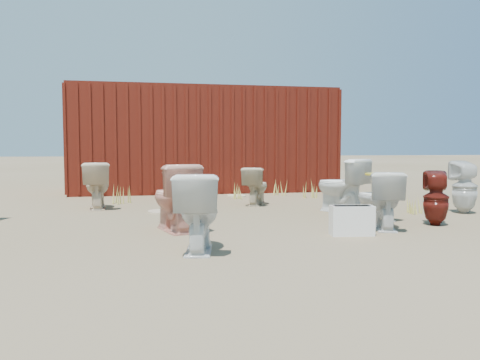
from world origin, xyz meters
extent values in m
plane|color=brown|center=(0.00, 0.00, 0.00)|extent=(100.00, 100.00, 0.00)
cube|color=#450F0B|center=(0.00, 5.20, 1.20)|extent=(6.00, 2.40, 2.40)
imported|color=white|center=(-0.85, -1.56, 0.39)|extent=(0.56, 0.83, 0.78)
imported|color=#E69B85|center=(-1.02, -0.38, 0.42)|extent=(0.67, 0.91, 0.83)
imported|color=silver|center=(1.60, -0.76, 0.36)|extent=(0.63, 0.81, 0.73)
imported|color=#5E1710|center=(2.40, -0.62, 0.36)|extent=(0.44, 0.44, 0.72)
imported|color=white|center=(1.67, 0.80, 0.43)|extent=(0.82, 0.96, 0.85)
imported|color=beige|center=(-2.18, 1.99, 0.39)|extent=(0.49, 0.80, 0.78)
imported|color=#C7B592|center=(0.56, 1.96, 0.34)|extent=(0.65, 0.77, 0.68)
imported|color=white|center=(1.84, -0.07, 0.32)|extent=(0.57, 0.72, 0.64)
imported|color=silver|center=(3.52, 0.31, 0.41)|extent=(0.39, 0.40, 0.82)
ellipsoid|color=gold|center=(1.84, -0.07, 0.65)|extent=(0.32, 0.41, 0.02)
cube|color=white|center=(1.01, -1.08, 0.17)|extent=(0.52, 0.26, 0.35)
ellipsoid|color=beige|center=(0.49, 3.50, 0.01)|extent=(0.45, 0.55, 0.02)
ellipsoid|color=#CBB693|center=(-1.17, 1.33, 0.01)|extent=(0.38, 0.49, 0.02)
cone|color=#BCB44B|center=(-1.83, 2.66, 0.16)|extent=(0.36, 0.36, 0.32)
cone|color=#BCB44B|center=(0.38, 2.95, 0.15)|extent=(0.32, 0.32, 0.30)
cone|color=#BCB44B|center=(1.94, 2.88, 0.17)|extent=(0.36, 0.36, 0.34)
cone|color=#BCB44B|center=(-0.42, 3.50, 0.15)|extent=(0.30, 0.30, 0.30)
cone|color=#BCB44B|center=(1.42, 3.50, 0.16)|extent=(0.34, 0.34, 0.31)
cone|color=#BCB44B|center=(2.76, 0.43, 0.12)|extent=(0.28, 0.28, 0.25)
camera|label=1|loc=(-1.33, -6.15, 1.03)|focal=35.00mm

